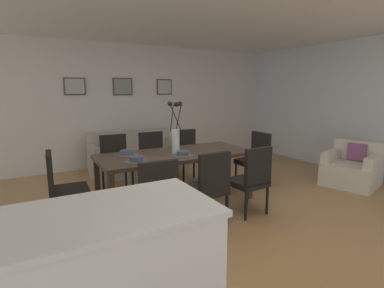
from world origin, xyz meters
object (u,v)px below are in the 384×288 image
(armchair, at_px, (352,169))
(framed_picture_right, at_px, (164,87))
(dining_chair_near_right, at_px, (116,161))
(dining_chair_far_right, at_px, (153,156))
(dining_table, at_px, (176,157))
(dining_chair_mid_left, at_px, (252,177))
(dining_chair_head_west, at_px, (62,185))
(dining_chair_head_east, at_px, (256,156))
(framed_picture_center, at_px, (123,87))
(dining_chair_mid_right, at_px, (187,153))
(dining_chair_near_left, at_px, (156,196))
(sofa, at_px, (135,158))
(bowl_far_left, at_px, (183,153))
(centerpiece_vase, at_px, (176,133))
(framed_picture_left, at_px, (75,86))
(bowl_near_left, at_px, (136,158))
(bowl_near_right, at_px, (126,152))
(dining_chair_far_left, at_px, (209,184))

(armchair, relative_size, framed_picture_right, 2.73)
(dining_chair_near_right, xyz_separation_m, dining_chair_far_right, (0.64, -0.02, 0.00))
(dining_table, height_order, dining_chair_mid_left, dining_chair_mid_left)
(dining_chair_head_west, xyz_separation_m, dining_chair_head_east, (3.07, 0.05, 0.00))
(dining_chair_mid_left, bearing_deg, framed_picture_right, 85.06)
(framed_picture_center, bearing_deg, dining_chair_mid_right, -68.35)
(dining_chair_near_left, xyz_separation_m, dining_chair_head_east, (2.23, 0.94, 0.00))
(framed_picture_right, bearing_deg, sofa, -146.74)
(dining_chair_head_east, distance_m, bowl_far_left, 1.58)
(centerpiece_vase, xyz_separation_m, framed_picture_left, (-0.96, 2.53, 0.68))
(bowl_far_left, height_order, framed_picture_left, framed_picture_left)
(dining_chair_far_right, distance_m, bowl_near_left, 1.31)
(bowl_near_right, bearing_deg, dining_table, -18.01)
(dining_chair_near_left, xyz_separation_m, centerpiece_vase, (0.69, 0.91, 0.51))
(sofa, bearing_deg, bowl_near_left, -107.41)
(framed_picture_center, relative_size, framed_picture_right, 1.16)
(dining_chair_mid_right, bearing_deg, dining_table, -126.88)
(dining_chair_head_east, height_order, framed_picture_left, framed_picture_left)
(dining_chair_head_west, distance_m, armchair, 4.62)
(dining_chair_head_west, relative_size, bowl_near_left, 5.41)
(dining_chair_near_right, xyz_separation_m, armchair, (3.66, -1.68, -0.23))
(dining_chair_far_left, xyz_separation_m, framed_picture_right, (0.93, 3.39, 1.19))
(sofa, relative_size, armchair, 1.77)
(dining_chair_near_left, height_order, dining_chair_near_right, same)
(bowl_near_right, bearing_deg, dining_chair_mid_left, -39.71)
(dining_chair_mid_left, xyz_separation_m, dining_chair_mid_right, (-0.01, 1.76, 0.00))
(dining_chair_mid_left, relative_size, dining_chair_head_east, 1.00)
(dining_chair_near_right, relative_size, dining_chair_head_west, 1.00)
(dining_chair_far_right, distance_m, framed_picture_left, 2.25)
(bowl_far_left, bearing_deg, bowl_near_left, 180.00)
(dining_chair_far_left, bearing_deg, dining_chair_far_right, 90.86)
(bowl_far_left, distance_m, framed_picture_left, 3.05)
(dining_chair_near_right, relative_size, centerpiece_vase, 1.25)
(dining_chair_head_west, bearing_deg, dining_chair_mid_right, 22.28)
(dining_chair_near_left, relative_size, sofa, 0.53)
(dining_chair_near_right, relative_size, bowl_far_left, 5.41)
(dining_chair_mid_right, relative_size, framed_picture_left, 2.27)
(dining_chair_far_left, height_order, sofa, dining_chair_far_left)
(dining_chair_near_right, relative_size, framed_picture_center, 2.21)
(framed_picture_left, bearing_deg, dining_chair_mid_left, -64.58)
(dining_chair_near_left, height_order, framed_picture_left, framed_picture_left)
(dining_chair_near_left, xyz_separation_m, framed_picture_left, (-0.27, 3.44, 1.19))
(sofa, distance_m, framed_picture_center, 1.56)
(dining_chair_mid_right, bearing_deg, dining_chair_near_left, -127.03)
(bowl_far_left, relative_size, sofa, 0.10)
(bowl_far_left, bearing_deg, framed_picture_center, 90.00)
(bowl_near_left, bearing_deg, dining_chair_mid_left, -26.86)
(dining_chair_mid_left, distance_m, framed_picture_left, 3.97)
(dining_chair_far_left, relative_size, bowl_far_left, 5.41)
(dining_chair_near_right, height_order, dining_chair_mid_left, same)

